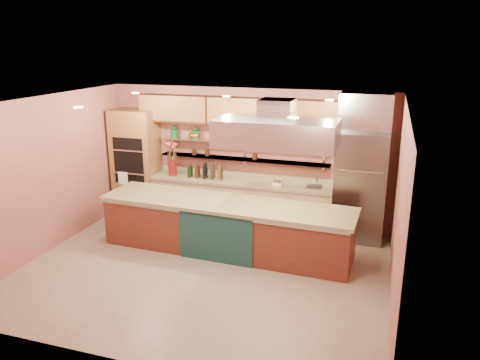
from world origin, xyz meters
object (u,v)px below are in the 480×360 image
(refrigerator, at_px, (360,187))
(green_canister, at_px, (222,136))
(copper_kettle, at_px, (193,136))
(flower_vase, at_px, (172,168))
(kitchen_scale, at_px, (277,182))
(island, at_px, (226,227))

(refrigerator, distance_m, green_canister, 2.98)
(green_canister, bearing_deg, copper_kettle, 180.00)
(flower_vase, height_order, kitchen_scale, flower_vase)
(kitchen_scale, bearing_deg, flower_vase, 172.27)
(green_canister, bearing_deg, island, -67.96)
(kitchen_scale, distance_m, green_canister, 1.52)
(flower_vase, relative_size, green_canister, 1.71)
(flower_vase, distance_m, kitchen_scale, 2.31)
(refrigerator, height_order, island, refrigerator)
(kitchen_scale, bearing_deg, copper_kettle, 165.67)
(copper_kettle, bearing_deg, island, -50.74)
(flower_vase, xyz_separation_m, green_canister, (1.05, 0.22, 0.72))
(island, distance_m, green_canister, 2.15)
(island, relative_size, flower_vase, 14.15)
(copper_kettle, bearing_deg, refrigerator, -3.75)
(copper_kettle, bearing_deg, kitchen_scale, -6.60)
(island, bearing_deg, kitchen_scale, 67.44)
(island, xyz_separation_m, green_canister, (-0.63, 1.56, 1.34))
(refrigerator, relative_size, copper_kettle, 12.88)
(refrigerator, bearing_deg, flower_vase, 179.85)
(refrigerator, xyz_separation_m, kitchen_scale, (-1.61, 0.01, -0.07))
(refrigerator, height_order, flower_vase, refrigerator)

